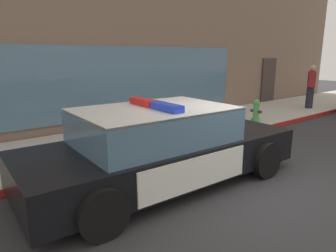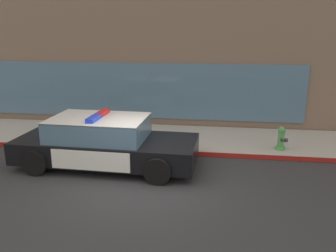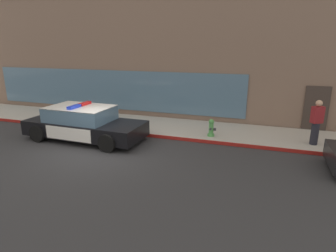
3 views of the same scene
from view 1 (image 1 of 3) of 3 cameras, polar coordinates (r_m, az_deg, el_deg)
The scene contains 6 objects.
ground at distance 5.77m, azimuth 15.42°, elevation -10.09°, with size 48.00×48.00×0.00m, color #303033.
sidewalk at distance 8.19m, azimuth -4.73°, elevation -2.08°, with size 48.00×2.91×0.15m, color #B2ADA3.
curb_red_paint at distance 7.06m, azimuth 1.89°, elevation -4.57°, with size 28.80×0.04×0.14m, color maroon.
police_cruiser at distance 5.29m, azimuth -1.22°, elevation -3.86°, with size 5.00×2.25×1.49m.
fire_hydrant at distance 10.00m, azimuth 16.37°, elevation 2.74°, with size 0.34×0.39×0.73m.
pedestrian_on_sidewalk at distance 13.37m, azimuth 25.44°, elevation 6.76°, with size 0.48×0.44×1.71m.
Camera 1 is at (-4.34, -3.07, 2.24)m, focal length 32.16 mm.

